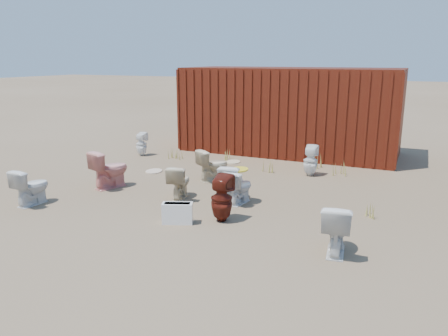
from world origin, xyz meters
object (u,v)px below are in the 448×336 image
at_px(toilet_front_a, 31,187).
at_px(toilet_front_pink, 110,169).
at_px(toilet_back_beige_right, 213,165).
at_px(toilet_back_a, 141,144).
at_px(toilet_front_c, 232,182).
at_px(toilet_back_yellowlid, 239,187).
at_px(toilet_front_maroon, 222,198).
at_px(toilet_back_e, 311,161).
at_px(toilet_front_e, 336,228).
at_px(shipping_container, 290,110).
at_px(toilet_back_beige_left, 179,182).
at_px(loose_tank, 178,213).

relative_size(toilet_front_a, toilet_front_pink, 0.86).
bearing_deg(toilet_back_beige_right, toilet_back_a, 6.90).
distance_m(toilet_front_c, toilet_back_yellowlid, 0.22).
height_order(toilet_front_a, toilet_front_maroon, toilet_front_maroon).
relative_size(toilet_back_a, toilet_back_e, 0.91).
bearing_deg(toilet_back_beige_right, toilet_front_c, 164.02).
bearing_deg(toilet_front_c, toilet_back_a, -42.15).
bearing_deg(toilet_back_a, toilet_front_a, 95.82).
distance_m(toilet_front_e, toilet_back_a, 7.40).
xyz_separation_m(shipping_container, toilet_front_e, (2.54, -6.40, -0.83)).
relative_size(toilet_back_a, toilet_back_beige_left, 0.99).
height_order(shipping_container, loose_tank, shipping_container).
bearing_deg(loose_tank, toilet_back_yellowlid, 46.52).
bearing_deg(toilet_front_e, toilet_back_beige_right, -46.92).
xyz_separation_m(toilet_back_beige_left, toilet_back_yellowlid, (1.18, 0.20, -0.01)).
relative_size(toilet_front_e, toilet_back_beige_right, 1.03).
distance_m(toilet_front_maroon, toilet_back_beige_left, 1.50).
bearing_deg(toilet_back_beige_right, toilet_front_a, 84.31).
height_order(toilet_front_a, toilet_front_c, toilet_front_c).
bearing_deg(toilet_back_beige_left, toilet_front_maroon, 134.55).
distance_m(toilet_front_a, toilet_back_beige_right, 3.73).
height_order(shipping_container, toilet_front_pink, shipping_container).
distance_m(shipping_container, toilet_back_a, 4.34).
height_order(toilet_front_maroon, toilet_back_beige_left, toilet_front_maroon).
bearing_deg(loose_tank, toilet_front_maroon, 9.78).
bearing_deg(toilet_front_c, toilet_front_e, 137.24).
height_order(toilet_front_a, toilet_back_beige_left, toilet_front_a).
bearing_deg(toilet_back_a, toilet_back_beige_left, 133.25).
relative_size(toilet_front_pink, toilet_front_c, 1.12).
bearing_deg(toilet_front_c, toilet_back_yellowlid, 142.62).
bearing_deg(toilet_back_yellowlid, toilet_back_a, -23.84).
bearing_deg(toilet_front_e, loose_tank, -8.47).
relative_size(toilet_front_a, toilet_back_beige_left, 1.04).
bearing_deg(toilet_back_yellowlid, toilet_back_beige_left, 19.13).
bearing_deg(toilet_back_yellowlid, toilet_front_e, 154.88).
height_order(toilet_front_e, loose_tank, toilet_front_e).
xyz_separation_m(shipping_container, toilet_back_yellowlid, (0.48, -4.97, -0.88)).
bearing_deg(toilet_front_maroon, toilet_back_beige_right, -61.37).
distance_m(toilet_front_a, toilet_back_beige_left, 2.75).
relative_size(shipping_container, toilet_back_a, 9.15).
bearing_deg(toilet_front_a, toilet_back_beige_left, -144.00).
height_order(shipping_container, toilet_front_c, shipping_container).
relative_size(toilet_front_a, toilet_front_maroon, 0.87).
xyz_separation_m(toilet_back_a, loose_tank, (3.55, -4.08, -0.15)).
relative_size(toilet_front_e, toilet_back_a, 1.11).
relative_size(toilet_back_beige_left, toilet_back_e, 0.92).
xyz_separation_m(toilet_front_a, toilet_front_maroon, (3.59, 0.68, 0.05)).
bearing_deg(toilet_back_a, loose_tank, 129.22).
relative_size(shipping_container, toilet_front_c, 8.38).
xyz_separation_m(toilet_front_e, loose_tank, (-2.59, 0.06, -0.19)).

